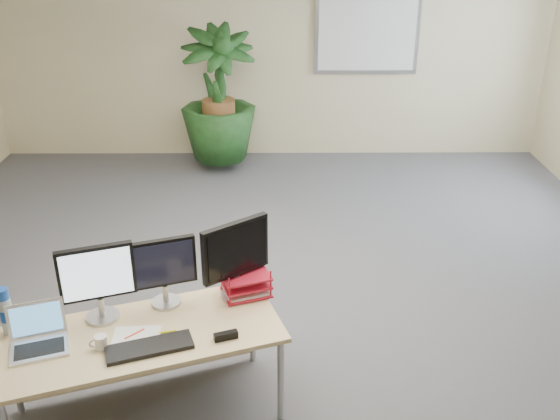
{
  "coord_description": "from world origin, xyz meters",
  "views": [
    {
      "loc": [
        0.06,
        -3.91,
        2.9
      ],
      "look_at": [
        0.1,
        0.35,
        0.88
      ],
      "focal_mm": 40.0,
      "sensor_mm": 36.0,
      "label": 1
    }
  ],
  "objects_px": {
    "floor_plant": "(219,111)",
    "monitor_left": "(97,278)",
    "desk": "(141,342)",
    "laptop": "(38,336)",
    "monitor_right": "(163,268)"
  },
  "relations": [
    {
      "from": "monitor_right",
      "to": "floor_plant",
      "type": "bearing_deg",
      "value": 89.72
    },
    {
      "from": "monitor_right",
      "to": "monitor_left",
      "type": "bearing_deg",
      "value": -156.77
    },
    {
      "from": "desk",
      "to": "monitor_left",
      "type": "height_order",
      "value": "monitor_left"
    },
    {
      "from": "monitor_left",
      "to": "floor_plant",
      "type": "bearing_deg",
      "value": 84.63
    },
    {
      "from": "floor_plant",
      "to": "monitor_left",
      "type": "xyz_separation_m",
      "value": [
        -0.39,
        -4.13,
        0.18
      ]
    },
    {
      "from": "monitor_left",
      "to": "monitor_right",
      "type": "distance_m",
      "value": 0.4
    },
    {
      "from": "floor_plant",
      "to": "monitor_left",
      "type": "relative_size",
      "value": 2.99
    },
    {
      "from": "desk",
      "to": "monitor_left",
      "type": "xyz_separation_m",
      "value": [
        -0.24,
        0.07,
        0.42
      ]
    },
    {
      "from": "monitor_left",
      "to": "laptop",
      "type": "distance_m",
      "value": 0.46
    },
    {
      "from": "monitor_left",
      "to": "laptop",
      "type": "relative_size",
      "value": 1.27
    },
    {
      "from": "monitor_right",
      "to": "laptop",
      "type": "relative_size",
      "value": 1.17
    },
    {
      "from": "desk",
      "to": "monitor_right",
      "type": "xyz_separation_m",
      "value": [
        0.13,
        0.23,
        0.4
      ]
    },
    {
      "from": "floor_plant",
      "to": "monitor_right",
      "type": "height_order",
      "value": "floor_plant"
    },
    {
      "from": "laptop",
      "to": "desk",
      "type": "bearing_deg",
      "value": 18.88
    },
    {
      "from": "laptop",
      "to": "monitor_left",
      "type": "bearing_deg",
      "value": 40.16
    }
  ]
}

